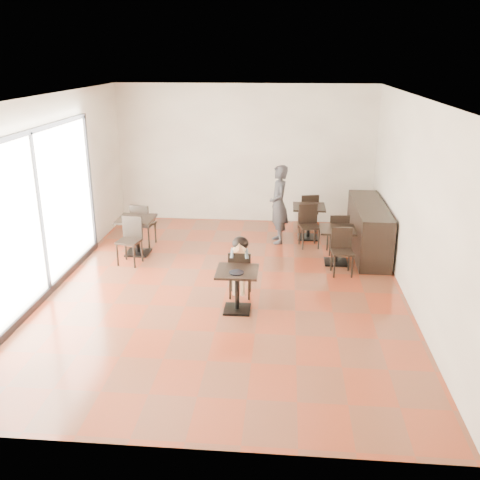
# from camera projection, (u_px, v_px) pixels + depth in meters

# --- Properties ---
(floor) EXTENTS (6.00, 8.00, 0.01)m
(floor) POSITION_uv_depth(u_px,v_px,m) (227.00, 288.00, 9.23)
(floor) COLOR maroon
(floor) RESTS_ON ground
(ceiling) EXTENTS (6.00, 8.00, 0.01)m
(ceiling) POSITION_uv_depth(u_px,v_px,m) (225.00, 97.00, 8.18)
(ceiling) COLOR silver
(ceiling) RESTS_ON floor
(wall_back) EXTENTS (6.00, 0.01, 3.20)m
(wall_back) POSITION_uv_depth(u_px,v_px,m) (245.00, 154.00, 12.47)
(wall_back) COLOR white
(wall_back) RESTS_ON floor
(wall_front) EXTENTS (6.00, 0.01, 3.20)m
(wall_front) POSITION_uv_depth(u_px,v_px,m) (177.00, 308.00, 4.94)
(wall_front) COLOR white
(wall_front) RESTS_ON floor
(wall_left) EXTENTS (0.01, 8.00, 3.20)m
(wall_left) POSITION_uv_depth(u_px,v_px,m) (48.00, 194.00, 8.95)
(wall_left) COLOR white
(wall_left) RESTS_ON floor
(wall_right) EXTENTS (0.01, 8.00, 3.20)m
(wall_right) POSITION_uv_depth(u_px,v_px,m) (414.00, 202.00, 8.46)
(wall_right) COLOR white
(wall_right) RESTS_ON floor
(storefront_window) EXTENTS (0.04, 4.50, 2.60)m
(storefront_window) POSITION_uv_depth(u_px,v_px,m) (38.00, 214.00, 8.55)
(storefront_window) COLOR white
(storefront_window) RESTS_ON floor
(child_table) EXTENTS (0.64, 0.64, 0.68)m
(child_table) POSITION_uv_depth(u_px,v_px,m) (237.00, 291.00, 8.31)
(child_table) COLOR black
(child_table) RESTS_ON floor
(child_chair) EXTENTS (0.37, 0.37, 0.82)m
(child_chair) POSITION_uv_depth(u_px,v_px,m) (240.00, 273.00, 8.80)
(child_chair) COLOR black
(child_chair) RESTS_ON floor
(child) EXTENTS (0.37, 0.51, 1.03)m
(child) POSITION_uv_depth(u_px,v_px,m) (240.00, 267.00, 8.77)
(child) COLOR slate
(child) RESTS_ON child_chair
(plate) EXTENTS (0.23, 0.23, 0.01)m
(plate) POSITION_uv_depth(u_px,v_px,m) (237.00, 273.00, 8.10)
(plate) COLOR black
(plate) RESTS_ON child_table
(pizza_slice) EXTENTS (0.24, 0.18, 0.06)m
(pizza_slice) POSITION_uv_depth(u_px,v_px,m) (239.00, 249.00, 8.47)
(pizza_slice) COLOR #E6C183
(pizza_slice) RESTS_ON child
(adult_patron) EXTENTS (0.51, 0.67, 1.66)m
(adult_patron) POSITION_uv_depth(u_px,v_px,m) (279.00, 204.00, 11.22)
(adult_patron) COLOR #333237
(adult_patron) RESTS_ON floor
(cafe_table_mid) EXTENTS (0.72, 0.72, 0.70)m
(cafe_table_mid) POSITION_uv_depth(u_px,v_px,m) (337.00, 246.00, 10.21)
(cafe_table_mid) COLOR black
(cafe_table_mid) RESTS_ON floor
(cafe_table_left) EXTENTS (0.82, 0.82, 0.75)m
(cafe_table_left) POSITION_uv_depth(u_px,v_px,m) (137.00, 236.00, 10.69)
(cafe_table_left) COLOR black
(cafe_table_left) RESTS_ON floor
(cafe_table_back) EXTENTS (0.81, 0.81, 0.72)m
(cafe_table_back) POSITION_uv_depth(u_px,v_px,m) (308.00, 222.00, 11.60)
(cafe_table_back) COLOR black
(cafe_table_back) RESTS_ON floor
(chair_mid_a) EXTENTS (0.41, 0.41, 0.84)m
(chair_mid_a) POSITION_uv_depth(u_px,v_px,m) (337.00, 233.00, 10.70)
(chair_mid_a) COLOR black
(chair_mid_a) RESTS_ON floor
(chair_mid_b) EXTENTS (0.41, 0.41, 0.84)m
(chair_mid_b) POSITION_uv_depth(u_px,v_px,m) (342.00, 253.00, 9.66)
(chair_mid_b) COLOR black
(chair_mid_b) RESTS_ON floor
(chair_left_a) EXTENTS (0.47, 0.47, 0.90)m
(chair_left_a) POSITION_uv_depth(u_px,v_px,m) (144.00, 224.00, 11.18)
(chair_left_a) COLOR black
(chair_left_a) RESTS_ON floor
(chair_left_b) EXTENTS (0.47, 0.47, 0.90)m
(chair_left_b) POSITION_uv_depth(u_px,v_px,m) (129.00, 241.00, 10.14)
(chair_left_b) COLOR black
(chair_left_b) RESTS_ON floor
(chair_back_a) EXTENTS (0.46, 0.46, 0.87)m
(chair_back_a) POSITION_uv_depth(u_px,v_px,m) (308.00, 212.00, 12.09)
(chair_back_a) COLOR black
(chair_back_a) RESTS_ON floor
(chair_back_b) EXTENTS (0.46, 0.46, 0.87)m
(chair_back_b) POSITION_uv_depth(u_px,v_px,m) (309.00, 227.00, 11.06)
(chair_back_b) COLOR black
(chair_back_b) RESTS_ON floor
(service_counter) EXTENTS (0.60, 2.40, 1.00)m
(service_counter) POSITION_uv_depth(u_px,v_px,m) (368.00, 229.00, 10.73)
(service_counter) COLOR black
(service_counter) RESTS_ON floor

